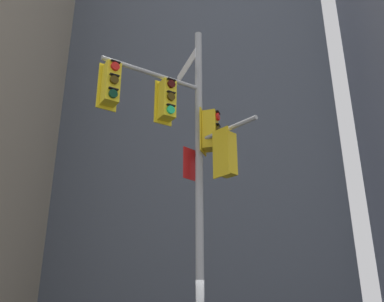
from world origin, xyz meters
The scene contains 2 objects.
building_mid_block centered at (0.22, 21.76, 17.86)m, with size 17.60×17.60×35.71m, color #4C5460.
signal_pole_assembly centered at (-0.32, -0.39, 5.52)m, with size 3.57×2.04×8.97m.
Camera 1 is at (-0.50, -9.53, 1.80)m, focal length 39.29 mm.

